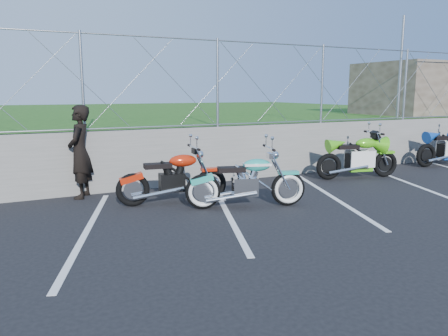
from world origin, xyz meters
name	(u,v)px	position (x,y,z in m)	size (l,w,h in m)	color
ground	(254,227)	(0.00, 0.00, 0.00)	(90.00, 90.00, 0.00)	black
retaining_wall	(178,157)	(0.00, 3.50, 0.65)	(30.00, 0.22, 1.30)	slate
grass_field	(98,126)	(0.00, 13.50, 0.65)	(30.00, 20.00, 1.30)	#1F4B14
stone_building	(430,89)	(10.50, 5.50, 2.20)	(5.00, 3.00, 1.80)	brown
chain_link_fence	(176,83)	(0.00, 3.50, 2.30)	(28.00, 0.03, 2.00)	gray
sign_pole	(400,68)	(7.20, 3.90, 2.80)	(0.08, 0.08, 3.00)	gray
parking_lines	(283,204)	(1.20, 1.00, 0.00)	(18.29, 4.31, 0.01)	silver
cruiser_turquoise	(248,184)	(0.48, 1.08, 0.45)	(2.18, 0.84, 1.11)	black
naked_orange	(174,179)	(-0.62, 1.98, 0.46)	(2.15, 0.73, 1.07)	black
sportbike_green	(359,159)	(4.25, 2.29, 0.49)	(2.16, 0.77, 1.13)	black
person_standing	(80,152)	(-2.16, 3.20, 0.93)	(0.68, 0.44, 1.86)	black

